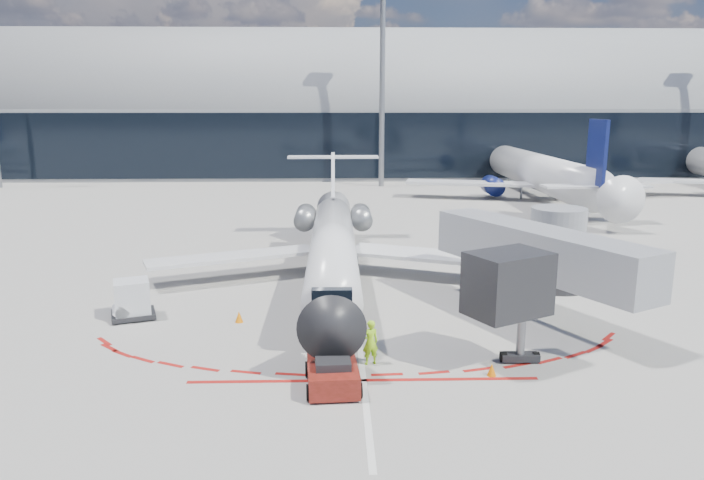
{
  "coord_description": "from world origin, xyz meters",
  "views": [
    {
      "loc": [
        -1.07,
        -34.66,
        10.8
      ],
      "look_at": [
        -0.14,
        0.31,
        3.15
      ],
      "focal_mm": 32.0,
      "sensor_mm": 36.0,
      "label": 1
    }
  ],
  "objects_px": {
    "pushback_tug": "(333,373)",
    "uld_container": "(132,299)",
    "ramp_worker": "(370,342)",
    "regional_jet": "(333,243)"
  },
  "relations": [
    {
      "from": "regional_jet",
      "to": "pushback_tug",
      "type": "height_order",
      "value": "regional_jet"
    },
    {
      "from": "ramp_worker",
      "to": "regional_jet",
      "type": "bearing_deg",
      "value": -102.3
    },
    {
      "from": "regional_jet",
      "to": "ramp_worker",
      "type": "xyz_separation_m",
      "value": [
        1.6,
        -12.95,
        -1.42
      ]
    },
    {
      "from": "regional_jet",
      "to": "pushback_tug",
      "type": "xyz_separation_m",
      "value": [
        0.02,
        -15.09,
        -1.83
      ]
    },
    {
      "from": "regional_jet",
      "to": "uld_container",
      "type": "xyz_separation_m",
      "value": [
        -10.25,
        -6.81,
        -1.41
      ]
    },
    {
      "from": "regional_jet",
      "to": "ramp_worker",
      "type": "height_order",
      "value": "regional_jet"
    },
    {
      "from": "pushback_tug",
      "to": "ramp_worker",
      "type": "relative_size",
      "value": 2.53
    },
    {
      "from": "ramp_worker",
      "to": "uld_container",
      "type": "relative_size",
      "value": 0.75
    },
    {
      "from": "regional_jet",
      "to": "pushback_tug",
      "type": "bearing_deg",
      "value": -89.91
    },
    {
      "from": "pushback_tug",
      "to": "uld_container",
      "type": "height_order",
      "value": "uld_container"
    }
  ]
}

